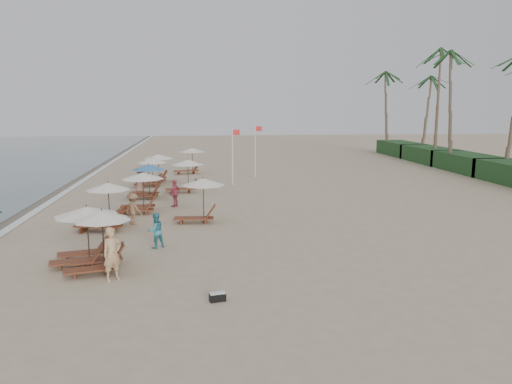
{
  "coord_description": "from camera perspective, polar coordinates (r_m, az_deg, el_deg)",
  "views": [
    {
      "loc": [
        -1.94,
        -19.81,
        5.86
      ],
      "look_at": [
        1.0,
        6.11,
        1.3
      ],
      "focal_mm": 34.69,
      "sensor_mm": 36.0,
      "label": 1
    }
  ],
  "objects": [
    {
      "name": "lounger_station_1",
      "position": [
        19.64,
        -19.36,
        -4.41
      ],
      "size": [
        2.62,
        2.41,
        2.16
      ],
      "color": "brown",
      "rests_on": "ground"
    },
    {
      "name": "foam_line",
      "position": [
        31.75,
        -23.31,
        -1.52
      ],
      "size": [
        0.5,
        140.0,
        0.02
      ],
      "primitive_type": "cube",
      "color": "white",
      "rests_on": "ground"
    },
    {
      "name": "inland_station_0",
      "position": [
        25.17,
        -6.58,
        -0.44
      ],
      "size": [
        2.71,
        2.24,
        2.22
      ],
      "color": "brown",
      "rests_on": "ground"
    },
    {
      "name": "flag_pole_near",
      "position": [
        37.05,
        -2.67,
        4.54
      ],
      "size": [
        0.59,
        0.08,
        4.32
      ],
      "color": "silver",
      "rests_on": "ground"
    },
    {
      "name": "flag_pole_far",
      "position": [
        40.86,
        -0.05,
        5.12
      ],
      "size": [
        0.6,
        0.08,
        4.41
      ],
      "color": "silver",
      "rests_on": "ground"
    },
    {
      "name": "lounger_station_2",
      "position": [
        24.86,
        -17.27,
        -1.87
      ],
      "size": [
        2.72,
        2.63,
        2.24
      ],
      "color": "brown",
      "rests_on": "ground"
    },
    {
      "name": "duffel_bag",
      "position": [
        15.37,
        -4.46,
        -11.96
      ],
      "size": [
        0.53,
        0.34,
        0.27
      ],
      "color": "black",
      "rests_on": "ground"
    },
    {
      "name": "beachgoer_far_b",
      "position": [
        33.99,
        -13.22,
        1.35
      ],
      "size": [
        0.9,
        1.09,
        1.91
      ],
      "primitive_type": "imported",
      "rotation": [
        0.0,
        0.0,
        1.21
      ],
      "color": "#A16B57",
      "rests_on": "ground"
    },
    {
      "name": "lounger_station_5",
      "position": [
        37.27,
        -12.18,
        2.27
      ],
      "size": [
        2.5,
        2.15,
        2.08
      ],
      "color": "brown",
      "rests_on": "ground"
    },
    {
      "name": "beachgoer_far_a",
      "position": [
        29.3,
        -9.33,
        -0.15
      ],
      "size": [
        0.82,
        1.01,
        1.61
      ],
      "primitive_type": "imported",
      "rotation": [
        0.0,
        0.0,
        4.18
      ],
      "color": "#BB4A5D",
      "rests_on": "ground"
    },
    {
      "name": "beachgoer_mid_a",
      "position": [
        21.02,
        -11.5,
        -4.38
      ],
      "size": [
        0.91,
        0.85,
        1.48
      ],
      "primitive_type": "imported",
      "rotation": [
        0.0,
        0.0,
        3.67
      ],
      "color": "teal",
      "rests_on": "ground"
    },
    {
      "name": "inland_station_2",
      "position": [
        43.57,
        -7.7,
        3.8
      ],
      "size": [
        2.86,
        2.24,
        2.22
      ],
      "color": "brown",
      "rests_on": "ground"
    },
    {
      "name": "lounger_station_3",
      "position": [
        28.1,
        -13.32,
        0.01
      ],
      "size": [
        2.61,
        2.36,
        2.23
      ],
      "color": "brown",
      "rests_on": "ground"
    },
    {
      "name": "beachgoer_near",
      "position": [
        17.49,
        -16.24,
        -6.88
      ],
      "size": [
        0.8,
        0.76,
        1.85
      ],
      "primitive_type": "imported",
      "rotation": [
        0.0,
        0.0,
        0.64
      ],
      "color": "tan",
      "rests_on": "ground"
    },
    {
      "name": "beachgoer_mid_b",
      "position": [
        25.33,
        -13.96,
        -1.91
      ],
      "size": [
        1.18,
        1.09,
        1.59
      ],
      "primitive_type": "imported",
      "rotation": [
        0.0,
        0.0,
        2.5
      ],
      "color": "brown",
      "rests_on": "ground"
    },
    {
      "name": "lounger_station_4",
      "position": [
        32.47,
        -12.61,
        1.25
      ],
      "size": [
        2.51,
        2.18,
        2.18
      ],
      "color": "brown",
      "rests_on": "ground"
    },
    {
      "name": "lounger_station_6",
      "position": [
        39.35,
        -11.43,
        2.89
      ],
      "size": [
        2.54,
        2.33,
        2.15
      ],
      "color": "brown",
      "rests_on": "ground"
    },
    {
      "name": "ground",
      "position": [
        20.74,
        -0.84,
        -6.49
      ],
      "size": [
        160.0,
        160.0,
        0.0
      ],
      "primitive_type": "plane",
      "color": "tan",
      "rests_on": "ground"
    },
    {
      "name": "wet_sand_band",
      "position": [
        32.16,
        -25.53,
        -1.56
      ],
      "size": [
        3.2,
        140.0,
        0.01
      ],
      "primitive_type": "cube",
      "color": "#6B5E4C",
      "rests_on": "ground"
    },
    {
      "name": "lounger_station_0",
      "position": [
        18.57,
        -17.87,
        -5.48
      ],
      "size": [
        2.42,
        2.15,
        2.21
      ],
      "color": "brown",
      "rests_on": "ground"
    },
    {
      "name": "inland_station_1",
      "position": [
        34.1,
        -8.24,
        2.19
      ],
      "size": [
        2.76,
        2.24,
        2.22
      ],
      "color": "brown",
      "rests_on": "ground"
    }
  ]
}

